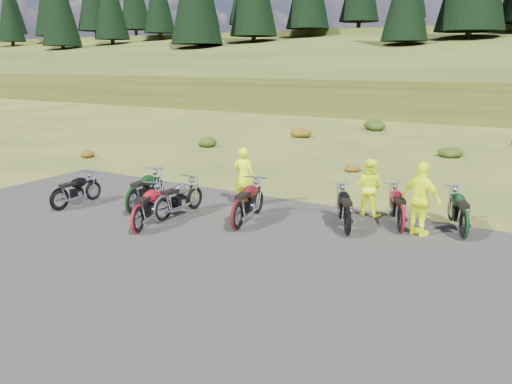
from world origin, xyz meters
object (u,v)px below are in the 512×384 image
Objects in this scene: motorcycle_3 at (163,223)px; person_middle at (244,178)px; motorcycle_0 at (61,211)px; motorcycle_7 at (462,240)px.

person_middle is at bearing -21.68° from motorcycle_3.
motorcycle_3 reaches higher than motorcycle_0.
person_middle reaches higher than motorcycle_7.
motorcycle_3 is 7.90m from motorcycle_7.
motorcycle_0 is at bearing 25.67° from person_middle.
motorcycle_0 is 0.91× the size of motorcycle_3.
motorcycle_3 is at bearing 57.06° from person_middle.
person_middle reaches higher than motorcycle_3.
person_middle is at bearing 71.14° from motorcycle_7.
motorcycle_0 is 11.33m from motorcycle_7.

